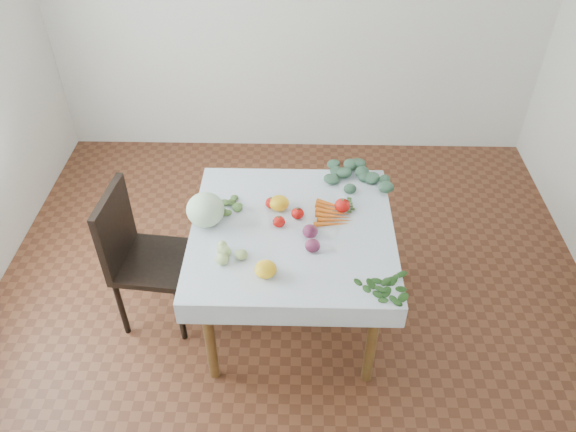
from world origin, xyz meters
name	(u,v)px	position (x,y,z in m)	size (l,w,h in m)	color
ground	(292,316)	(0.00, 0.00, 0.00)	(4.00, 4.00, 0.00)	brown
table	(292,242)	(0.00, 0.00, 0.65)	(1.00, 1.00, 0.75)	brown
tablecloth	(292,229)	(0.00, 0.00, 0.75)	(1.12, 1.12, 0.01)	white
chair	(137,251)	(-0.91, 0.03, 0.54)	(0.47, 0.47, 0.94)	black
cabbage	(205,210)	(-0.48, 0.04, 0.85)	(0.21, 0.21, 0.19)	silver
tomato_a	(298,213)	(0.03, 0.09, 0.79)	(0.07, 0.07, 0.06)	red
tomato_b	(279,222)	(-0.07, 0.02, 0.79)	(0.07, 0.07, 0.06)	red
tomato_c	(271,203)	(-0.12, 0.18, 0.79)	(0.07, 0.07, 0.06)	red
tomato_d	(342,205)	(0.28, 0.16, 0.80)	(0.09, 0.09, 0.08)	red
heirloom_back	(279,203)	(-0.08, 0.17, 0.80)	(0.12, 0.12, 0.08)	yellow
heirloom_front	(266,269)	(-0.13, -0.35, 0.80)	(0.11, 0.11, 0.08)	yellow
onion_a	(310,231)	(0.10, -0.06, 0.79)	(0.09, 0.09, 0.07)	#5C1A38
onion_b	(313,246)	(0.11, -0.17, 0.79)	(0.08, 0.08, 0.07)	#5C1A38
tomatillo_cluster	(234,254)	(-0.30, -0.23, 0.78)	(0.19, 0.12, 0.05)	#B6D279
carrot_bunch	(333,214)	(0.23, 0.11, 0.77)	(0.21, 0.24, 0.03)	orange
kale_bunch	(362,177)	(0.42, 0.46, 0.78)	(0.39, 0.30, 0.05)	#3D644A
basil_bunch	(384,289)	(0.46, -0.44, 0.76)	(0.27, 0.22, 0.01)	#204916
dill_bunch	(220,207)	(-0.42, 0.16, 0.77)	(0.23, 0.17, 0.02)	#4D7133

